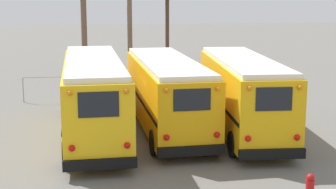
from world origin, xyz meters
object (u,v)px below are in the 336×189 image
at_px(school_bus_2, 243,93).
at_px(utility_pole, 130,25).
at_px(school_bus_0, 94,94).
at_px(school_bus_1, 166,91).

distance_m(school_bus_2, utility_pole, 14.01).
height_order(school_bus_0, school_bus_1, school_bus_0).
bearing_deg(school_bus_0, school_bus_1, 12.96).
height_order(school_bus_1, utility_pole, utility_pole).
bearing_deg(school_bus_2, school_bus_0, 177.06).
distance_m(school_bus_0, school_bus_2, 6.39).
bearing_deg(school_bus_2, utility_pole, 107.25).
distance_m(school_bus_0, utility_pole, 13.27).
bearing_deg(school_bus_1, school_bus_0, -167.04).
relative_size(school_bus_0, utility_pole, 1.43).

